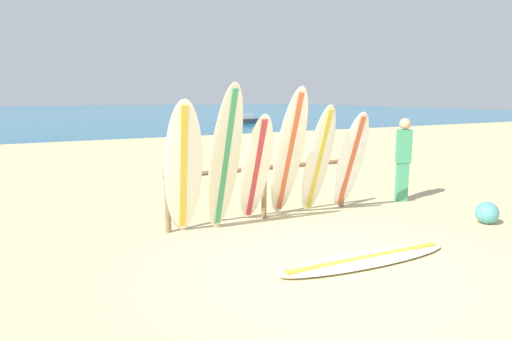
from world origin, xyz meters
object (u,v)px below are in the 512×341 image
Objects in this scene: surfboard_rack at (264,179)px; surfboard_leaning_center_right at (318,160)px; surfboard_leaning_left at (225,159)px; surfboard_leaning_right at (350,162)px; surfboard_leaning_far_left at (183,169)px; surfboard_lying_on_sand at (366,259)px; beachgoer_standing at (403,156)px; surfboard_leaning_center at (289,155)px; small_boat_offshore at (246,120)px; surfboard_leaning_center_left at (256,169)px; beach_ball at (487,213)px.

surfboard_leaning_center_right is at bearing -17.63° from surfboard_rack.
surfboard_rack is at bearing 162.37° from surfboard_leaning_center_right.
surfboard_leaning_left reaches higher than surfboard_leaning_right.
surfboard_leaning_far_left is 1.05× the size of surfboard_leaning_center_right.
surfboard_rack is 1.89× the size of surfboard_leaning_right.
beachgoer_standing is (2.92, 2.23, 0.90)m from surfboard_lying_on_sand.
surfboard_leaning_center is at bearing 6.64° from surfboard_leaning_left.
surfboard_leaning_center reaches higher than small_boat_offshore.
surfboard_leaning_center_left is 1.00× the size of surfboard_leaning_right.
surfboard_rack is 1.14m from surfboard_leaning_left.
surfboard_leaning_center_right is at bearing 0.57° from surfboard_leaning_center.
surfboard_leaning_center is 1.14× the size of surfboard_leaning_center_right.
beach_ball is (-8.37, -25.86, -0.07)m from small_boat_offshore.
surfboard_leaning_center_left reaches higher than surfboard_lying_on_sand.
surfboard_rack is 1.02m from surfboard_leaning_center_right.
small_boat_offshore is (12.46, 24.26, -0.91)m from surfboard_leaning_left.
surfboard_leaning_far_left is at bearing -178.87° from surfboard_leaning_center_left.
surfboard_leaning_far_left is 3.18m from surfboard_leaning_right.
small_boat_offshore is 8.65× the size of beach_ball.
beachgoer_standing is 25.44m from small_boat_offshore.
surfboard_leaning_center_right is (0.93, -0.30, 0.30)m from surfboard_rack.
surfboard_leaning_center is at bearing 148.62° from beach_ball.
surfboard_leaning_center_right is 1.19× the size of beachgoer_standing.
surfboard_leaning_left reaches higher than surfboard_leaning_center_left.
surfboard_leaning_center_left is 1.24m from surfboard_leaning_center_right.
surfboard_lying_on_sand is at bearing -77.11° from surfboard_leaning_center_left.
surfboard_leaning_left is at bearing -164.06° from surfboard_leaning_center_left.
surfboard_leaning_center is 6.21× the size of beach_ball.
surfboard_leaning_far_left is 1.25m from surfboard_leaning_center_left.
surfboard_leaning_center_left is 0.93× the size of surfboard_leaning_center_right.
surfboard_leaning_center_right reaches higher than beach_ball.
surfboard_leaning_left reaches higher than surfboard_rack.
beachgoer_standing is at bearing -3.48° from surfboard_rack.
small_boat_offshore is (9.90, 24.14, -0.68)m from surfboard_leaning_right.
surfboard_leaning_far_left reaches higher than small_boat_offshore.
surfboard_rack is 0.62m from surfboard_leaning_center.
surfboard_leaning_center_left and surfboard_leaning_right have the same top height.
surfboard_leaning_center_left is 0.82× the size of surfboard_leaning_center.
surfboard_leaning_right is (1.93, -0.06, 0.00)m from surfboard_leaning_center_left.
surfboard_leaning_center is at bearing -177.70° from beachgoer_standing.
small_boat_offshore is (11.34, 26.23, 0.22)m from surfboard_lying_on_sand.
small_boat_offshore is 27.18m from beach_ball.
surfboard_leaning_right is at bearing 131.78° from beach_ball.
small_boat_offshore is at bearing 70.67° from beachgoer_standing.
surfboard_lying_on_sand is (-0.74, -2.12, -0.97)m from surfboard_leaning_center_right.
surfboard_leaning_right is 0.72× the size of surfboard_lying_on_sand.
small_boat_offshore is at bearing 67.69° from surfboard_leaning_right.
surfboard_leaning_left is 0.90× the size of surfboard_lying_on_sand.
surfboard_leaning_center reaches higher than beachgoer_standing.
surfboard_leaning_center_right is 0.70m from surfboard_leaning_right.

